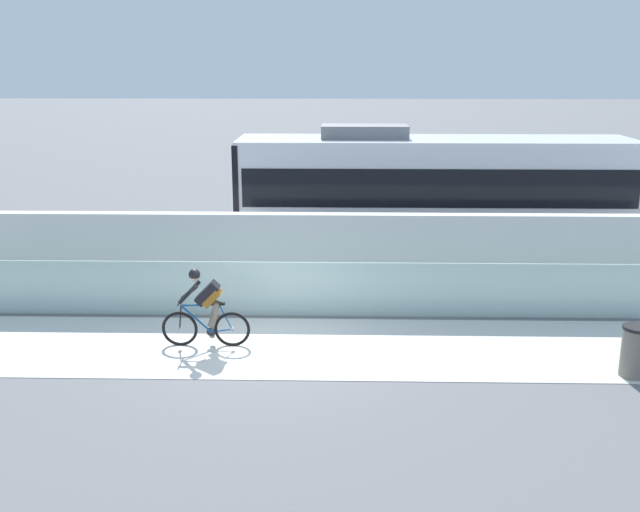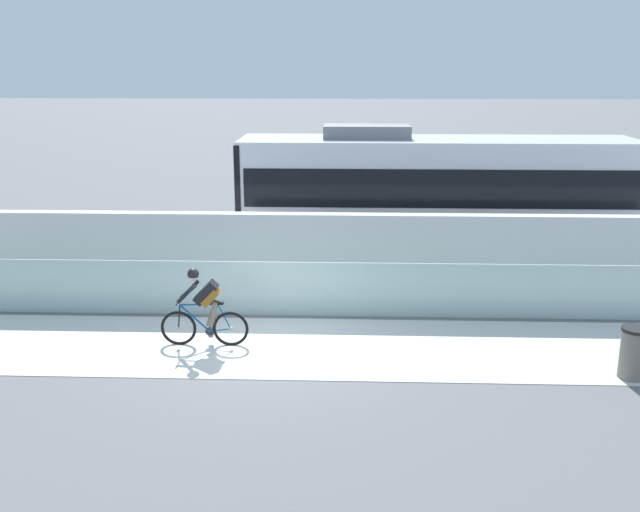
% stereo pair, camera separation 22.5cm
% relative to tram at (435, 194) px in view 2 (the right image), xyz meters
% --- Properties ---
extents(ground_plane, '(200.00, 200.00, 0.00)m').
position_rel_tram_xyz_m(ground_plane, '(-4.13, -6.85, -1.89)').
color(ground_plane, slate).
extents(bike_path_deck, '(32.00, 3.20, 0.01)m').
position_rel_tram_xyz_m(bike_path_deck, '(-4.13, -6.85, -1.89)').
color(bike_path_deck, silver).
rests_on(bike_path_deck, ground).
extents(glass_parapet, '(32.00, 0.05, 1.24)m').
position_rel_tram_xyz_m(glass_parapet, '(-4.13, -5.00, -1.27)').
color(glass_parapet, '#ADC6C1').
rests_on(glass_parapet, ground).
extents(concrete_barrier_wall, '(32.00, 0.36, 1.96)m').
position_rel_tram_xyz_m(concrete_barrier_wall, '(-4.13, -3.20, -0.91)').
color(concrete_barrier_wall, silver).
rests_on(concrete_barrier_wall, ground).
extents(tram_rail_near, '(32.00, 0.08, 0.01)m').
position_rel_tram_xyz_m(tram_rail_near, '(-4.13, -0.72, -1.89)').
color(tram_rail_near, '#595654').
rests_on(tram_rail_near, ground).
extents(tram_rail_far, '(32.00, 0.08, 0.01)m').
position_rel_tram_xyz_m(tram_rail_far, '(-4.13, 0.72, -1.89)').
color(tram_rail_far, '#595654').
rests_on(tram_rail_far, ground).
extents(tram, '(11.06, 2.54, 3.81)m').
position_rel_tram_xyz_m(tram, '(0.00, 0.00, 0.00)').
color(tram, silver).
rests_on(tram, ground).
extents(cyclist_on_bike, '(1.77, 0.58, 1.61)m').
position_rel_tram_xyz_m(cyclist_on_bike, '(-5.31, -6.85, -1.11)').
color(cyclist_on_bike, black).
rests_on(cyclist_on_bike, ground).
extents(trash_bin, '(0.51, 0.51, 0.96)m').
position_rel_tram_xyz_m(trash_bin, '(2.65, -8.10, -1.41)').
color(trash_bin, slate).
rests_on(trash_bin, ground).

